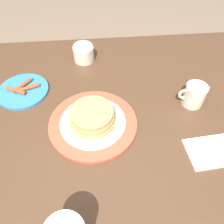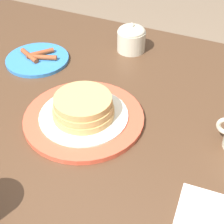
% 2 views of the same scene
% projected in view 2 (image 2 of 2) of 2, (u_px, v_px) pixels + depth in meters
% --- Properties ---
extents(dining_table, '(1.59, 1.02, 0.77)m').
position_uv_depth(dining_table, '(100.00, 161.00, 0.83)').
color(dining_table, '#4C3321').
rests_on(dining_table, ground_plane).
extents(pancake_plate, '(0.27, 0.27, 0.06)m').
position_uv_depth(pancake_plate, '(84.00, 113.00, 0.77)').
color(pancake_plate, '#DB5138').
rests_on(pancake_plate, dining_table).
extents(side_plate_bacon, '(0.18, 0.18, 0.02)m').
position_uv_depth(side_plate_bacon, '(37.00, 59.00, 0.97)').
color(side_plate_bacon, '#337AC6').
rests_on(side_plate_bacon, dining_table).
extents(sugar_bowl, '(0.08, 0.08, 0.09)m').
position_uv_depth(sugar_bowl, '(131.00, 38.00, 1.00)').
color(sugar_bowl, beige).
rests_on(sugar_bowl, dining_table).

